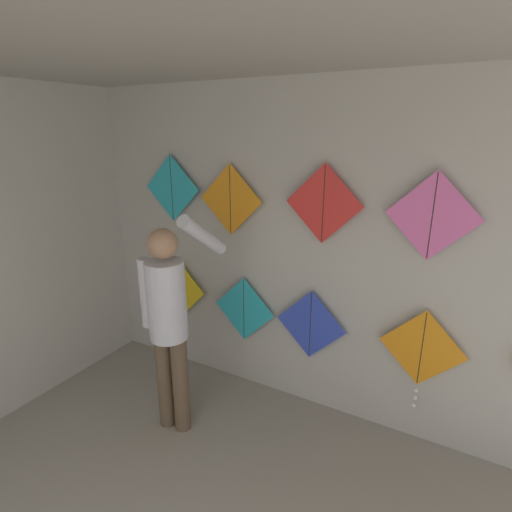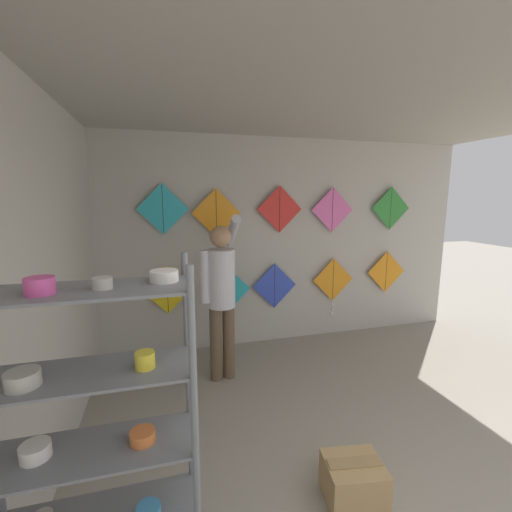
{
  "view_description": "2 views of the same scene",
  "coord_description": "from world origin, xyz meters",
  "px_view_note": "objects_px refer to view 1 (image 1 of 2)",
  "views": [
    {
      "loc": [
        1.0,
        0.84,
        2.41
      ],
      "look_at": [
        -0.5,
        3.51,
        1.43
      ],
      "focal_mm": 28.0,
      "sensor_mm": 36.0,
      "label": 1
    },
    {
      "loc": [
        -1.55,
        -0.61,
        2.02
      ],
      "look_at": [
        -0.43,
        3.51,
        1.28
      ],
      "focal_mm": 24.0,
      "sensor_mm": 36.0,
      "label": 2
    }
  ],
  "objects_px": {
    "kite_2": "(310,325)",
    "kite_3": "(421,353)",
    "shopkeeper": "(169,314)",
    "kite_0": "(179,289)",
    "kite_1": "(244,309)",
    "kite_6": "(230,200)",
    "kite_7": "(324,204)",
    "kite_5": "(172,188)",
    "kite_8": "(432,216)"
  },
  "relations": [
    {
      "from": "kite_2",
      "to": "kite_3",
      "type": "distance_m",
      "value": 0.89
    },
    {
      "from": "shopkeeper",
      "to": "kite_3",
      "type": "relative_size",
      "value": 2.2
    },
    {
      "from": "kite_0",
      "to": "kite_1",
      "type": "xyz_separation_m",
      "value": [
        0.77,
        0.0,
        -0.05
      ]
    },
    {
      "from": "kite_3",
      "to": "kite_6",
      "type": "relative_size",
      "value": 1.33
    },
    {
      "from": "kite_3",
      "to": "kite_7",
      "type": "distance_m",
      "value": 1.34
    },
    {
      "from": "kite_0",
      "to": "kite_7",
      "type": "relative_size",
      "value": 1.0
    },
    {
      "from": "kite_3",
      "to": "kite_6",
      "type": "xyz_separation_m",
      "value": [
        -1.68,
        0.0,
        1.02
      ]
    },
    {
      "from": "kite_0",
      "to": "kite_5",
      "type": "xyz_separation_m",
      "value": [
        -0.01,
        0.0,
        1.02
      ]
    },
    {
      "from": "kite_6",
      "to": "kite_8",
      "type": "height_order",
      "value": "kite_8"
    },
    {
      "from": "kite_2",
      "to": "kite_0",
      "type": "bearing_deg",
      "value": 180.0
    },
    {
      "from": "shopkeeper",
      "to": "kite_5",
      "type": "bearing_deg",
      "value": 118.07
    },
    {
      "from": "kite_6",
      "to": "kite_7",
      "type": "height_order",
      "value": "kite_7"
    },
    {
      "from": "kite_5",
      "to": "kite_0",
      "type": "bearing_deg",
      "value": 0.0
    },
    {
      "from": "shopkeeper",
      "to": "kite_1",
      "type": "xyz_separation_m",
      "value": [
        0.21,
        0.78,
        -0.23
      ]
    },
    {
      "from": "kite_2",
      "to": "kite_5",
      "type": "distance_m",
      "value": 1.8
    },
    {
      "from": "kite_2",
      "to": "kite_8",
      "type": "relative_size",
      "value": 1.0
    },
    {
      "from": "kite_1",
      "to": "kite_5",
      "type": "xyz_separation_m",
      "value": [
        -0.78,
        0.0,
        1.07
      ]
    },
    {
      "from": "kite_7",
      "to": "kite_6",
      "type": "bearing_deg",
      "value": 180.0
    },
    {
      "from": "shopkeeper",
      "to": "kite_3",
      "type": "xyz_separation_m",
      "value": [
        1.77,
        0.78,
        -0.23
      ]
    },
    {
      "from": "kite_0",
      "to": "kite_7",
      "type": "xyz_separation_m",
      "value": [
        1.5,
        0.0,
        1.0
      ]
    },
    {
      "from": "kite_7",
      "to": "kite_3",
      "type": "bearing_deg",
      "value": -0.05
    },
    {
      "from": "kite_0",
      "to": "kite_5",
      "type": "relative_size",
      "value": 1.0
    },
    {
      "from": "kite_0",
      "to": "kite_3",
      "type": "relative_size",
      "value": 0.75
    },
    {
      "from": "kite_8",
      "to": "kite_1",
      "type": "bearing_deg",
      "value": 180.0
    },
    {
      "from": "kite_5",
      "to": "kite_3",
      "type": "bearing_deg",
      "value": -0.02
    },
    {
      "from": "shopkeeper",
      "to": "kite_1",
      "type": "relative_size",
      "value": 2.93
    },
    {
      "from": "kite_2",
      "to": "kite_8",
      "type": "height_order",
      "value": "kite_8"
    },
    {
      "from": "kite_7",
      "to": "kite_8",
      "type": "distance_m",
      "value": 0.78
    },
    {
      "from": "kite_0",
      "to": "kite_8",
      "type": "height_order",
      "value": "kite_8"
    },
    {
      "from": "kite_7",
      "to": "kite_8",
      "type": "relative_size",
      "value": 1.0
    },
    {
      "from": "kite_1",
      "to": "kite_6",
      "type": "bearing_deg",
      "value": 180.0
    },
    {
      "from": "kite_2",
      "to": "kite_8",
      "type": "distance_m",
      "value": 1.33
    },
    {
      "from": "kite_0",
      "to": "kite_6",
      "type": "height_order",
      "value": "kite_6"
    },
    {
      "from": "kite_1",
      "to": "kite_2",
      "type": "bearing_deg",
      "value": 0.0
    },
    {
      "from": "kite_3",
      "to": "kite_0",
      "type": "bearing_deg",
      "value": 179.98
    },
    {
      "from": "kite_1",
      "to": "shopkeeper",
      "type": "bearing_deg",
      "value": -104.96
    },
    {
      "from": "kite_5",
      "to": "kite_2",
      "type": "bearing_deg",
      "value": 0.0
    },
    {
      "from": "kite_1",
      "to": "kite_7",
      "type": "distance_m",
      "value": 1.28
    },
    {
      "from": "kite_5",
      "to": "kite_8",
      "type": "xyz_separation_m",
      "value": [
        2.29,
        0.0,
        -0.03
      ]
    },
    {
      "from": "kite_5",
      "to": "kite_8",
      "type": "distance_m",
      "value": 2.29
    },
    {
      "from": "kite_2",
      "to": "kite_7",
      "type": "distance_m",
      "value": 1.05
    },
    {
      "from": "kite_7",
      "to": "kite_2",
      "type": "bearing_deg",
      "value": 180.0
    },
    {
      "from": "kite_1",
      "to": "kite_5",
      "type": "bearing_deg",
      "value": 180.0
    },
    {
      "from": "kite_7",
      "to": "kite_0",
      "type": "bearing_deg",
      "value": 180.0
    },
    {
      "from": "kite_0",
      "to": "kite_6",
      "type": "distance_m",
      "value": 1.16
    },
    {
      "from": "shopkeeper",
      "to": "kite_3",
      "type": "distance_m",
      "value": 1.95
    },
    {
      "from": "shopkeeper",
      "to": "kite_5",
      "type": "relative_size",
      "value": 2.93
    },
    {
      "from": "kite_3",
      "to": "kite_6",
      "type": "height_order",
      "value": "kite_6"
    },
    {
      "from": "kite_3",
      "to": "kite_8",
      "type": "bearing_deg",
      "value": 179.13
    },
    {
      "from": "shopkeeper",
      "to": "kite_7",
      "type": "xyz_separation_m",
      "value": [
        0.93,
        0.78,
        0.83
      ]
    }
  ]
}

